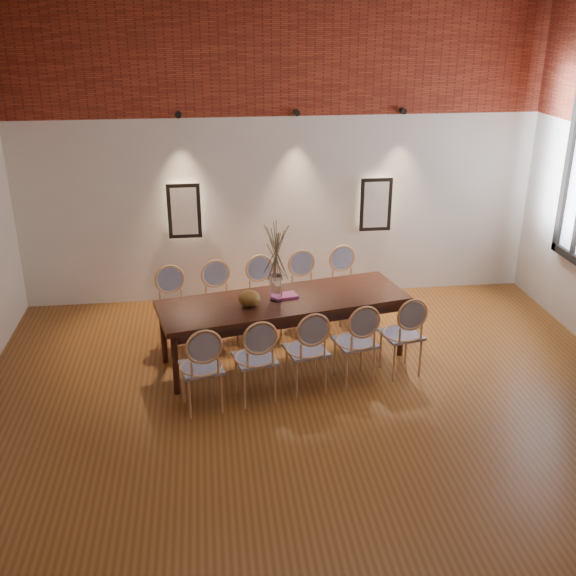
{
  "coord_description": "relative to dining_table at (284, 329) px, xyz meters",
  "views": [
    {
      "loc": [
        -1.01,
        -5.32,
        3.75
      ],
      "look_at": [
        -0.19,
        1.19,
        1.05
      ],
      "focal_mm": 42.0,
      "sensor_mm": 36.0,
      "label": 1
    }
  ],
  "objects": [
    {
      "name": "chair_near_c",
      "position": [
        0.15,
        -0.71,
        0.09
      ],
      "size": [
        0.52,
        0.52,
        0.94
      ],
      "primitive_type": null,
      "rotation": [
        0.0,
        0.0,
        0.21
      ],
      "color": "tan",
      "rests_on": "floor"
    },
    {
      "name": "spot_fixture_mid",
      "position": [
        0.39,
        1.83,
        2.17
      ],
      "size": [
        0.08,
        0.1,
        0.08
      ],
      "primitive_type": "cylinder",
      "rotation": [
        1.57,
        0.0,
        0.0
      ],
      "color": "black",
      "rests_on": "wall_back"
    },
    {
      "name": "niche_right",
      "position": [
        1.49,
        1.86,
        0.93
      ],
      "size": [
        0.36,
        0.06,
        0.66
      ],
      "primitive_type": "cube",
      "color": "#FFEAC6",
      "rests_on": "wall_back"
    },
    {
      "name": "wall_front",
      "position": [
        0.19,
        -5.14,
        1.62
      ],
      "size": [
        7.0,
        0.1,
        4.0
      ],
      "primitive_type": "cube",
      "color": "silver",
      "rests_on": "ground"
    },
    {
      "name": "dining_table",
      "position": [
        0.0,
        0.0,
        0.0
      ],
      "size": [
        2.93,
        1.47,
        0.75
      ],
      "primitive_type": "cube",
      "rotation": [
        0.0,
        0.0,
        0.21
      ],
      "color": "#36170E",
      "rests_on": "floor"
    },
    {
      "name": "niche_left",
      "position": [
        -1.11,
        1.86,
        0.93
      ],
      "size": [
        0.36,
        0.06,
        0.66
      ],
      "primitive_type": "cube",
      "color": "#FFEAC6",
      "rests_on": "wall_back"
    },
    {
      "name": "chair_near_b",
      "position": [
        -0.39,
        -0.83,
        0.09
      ],
      "size": [
        0.52,
        0.52,
        0.94
      ],
      "primitive_type": null,
      "rotation": [
        0.0,
        0.0,
        0.21
      ],
      "color": "tan",
      "rests_on": "floor"
    },
    {
      "name": "chair_near_d",
      "position": [
        0.7,
        -0.6,
        0.09
      ],
      "size": [
        0.52,
        0.52,
        0.94
      ],
      "primitive_type": null,
      "rotation": [
        0.0,
        0.0,
        0.21
      ],
      "color": "tan",
      "rests_on": "floor"
    },
    {
      "name": "dried_branches",
      "position": [
        -0.08,
        -0.02,
        0.98
      ],
      "size": [
        0.5,
        0.5,
        0.7
      ],
      "primitive_type": null,
      "color": "brown",
      "rests_on": "vase"
    },
    {
      "name": "vase",
      "position": [
        -0.08,
        -0.02,
        0.53
      ],
      "size": [
        0.14,
        0.14,
        0.3
      ],
      "primitive_type": "cylinder",
      "color": "silver",
      "rests_on": "dining_table"
    },
    {
      "name": "spot_fixture_left",
      "position": [
        -1.11,
        1.83,
        2.17
      ],
      "size": [
        0.08,
        0.1,
        0.08
      ],
      "primitive_type": "cylinder",
      "rotation": [
        1.57,
        0.0,
        0.0
      ],
      "color": "black",
      "rests_on": "wall_back"
    },
    {
      "name": "chair_far_e",
      "position": [
        0.94,
        0.95,
        0.09
      ],
      "size": [
        0.52,
        0.52,
        0.94
      ],
      "primitive_type": null,
      "rotation": [
        0.0,
        0.0,
        3.35
      ],
      "color": "tan",
      "rests_on": "floor"
    },
    {
      "name": "spot_fixture_right",
      "position": [
        1.79,
        1.83,
        2.17
      ],
      "size": [
        0.08,
        0.1,
        0.08
      ],
      "primitive_type": "cylinder",
      "rotation": [
        1.57,
        0.0,
        0.0
      ],
      "color": "black",
      "rests_on": "wall_back"
    },
    {
      "name": "chair_near_e",
      "position": [
        1.25,
        -0.48,
        0.09
      ],
      "size": [
        0.52,
        0.52,
        0.94
      ],
      "primitive_type": null,
      "rotation": [
        0.0,
        0.0,
        0.21
      ],
      "color": "tan",
      "rests_on": "floor"
    },
    {
      "name": "chair_far_b",
      "position": [
        -0.7,
        0.6,
        0.09
      ],
      "size": [
        0.52,
        0.52,
        0.94
      ],
      "primitive_type": null,
      "rotation": [
        0.0,
        0.0,
        3.35
      ],
      "color": "tan",
      "rests_on": "floor"
    },
    {
      "name": "book",
      "position": [
        0.03,
        0.06,
        0.39
      ],
      "size": [
        0.29,
        0.23,
        0.03
      ],
      "primitive_type": "cube",
      "rotation": [
        0.0,
        0.0,
        0.21
      ],
      "color": "#993074",
      "rests_on": "dining_table"
    },
    {
      "name": "bowl",
      "position": [
        -0.39,
        -0.14,
        0.46
      ],
      "size": [
        0.24,
        0.24,
        0.18
      ],
      "primitive_type": "ellipsoid",
      "color": "brown",
      "rests_on": "dining_table"
    },
    {
      "name": "brick_band_back",
      "position": [
        0.19,
        1.89,
        2.88
      ],
      "size": [
        7.0,
        0.02,
        1.5
      ],
      "primitive_type": "cube",
      "color": "maroon",
      "rests_on": "ground"
    },
    {
      "name": "chair_far_c",
      "position": [
        -0.15,
        0.71,
        0.09
      ],
      "size": [
        0.52,
        0.52,
        0.94
      ],
      "primitive_type": null,
      "rotation": [
        0.0,
        0.0,
        3.35
      ],
      "color": "tan",
      "rests_on": "floor"
    },
    {
      "name": "floor",
      "position": [
        0.19,
        -1.59,
        -0.39
      ],
      "size": [
        7.0,
        7.0,
        0.02
      ],
      "primitive_type": "cube",
      "color": "brown",
      "rests_on": "ground"
    },
    {
      "name": "wall_back",
      "position": [
        0.19,
        1.96,
        1.62
      ],
      "size": [
        7.0,
        0.1,
        4.0
      ],
      "primitive_type": "cube",
      "color": "silver",
      "rests_on": "ground"
    },
    {
      "name": "chair_far_d",
      "position": [
        0.39,
        0.83,
        0.09
      ],
      "size": [
        0.52,
        0.52,
        0.94
      ],
      "primitive_type": null,
      "rotation": [
        0.0,
        0.0,
        3.35
      ],
      "color": "tan",
      "rests_on": "floor"
    },
    {
      "name": "chair_near_a",
      "position": [
        -0.94,
        -0.95,
        0.09
      ],
      "size": [
        0.52,
        0.52,
        0.94
      ],
      "primitive_type": null,
      "rotation": [
        0.0,
        0.0,
        0.21
      ],
      "color": "tan",
      "rests_on": "floor"
    },
    {
      "name": "brick_band_front",
      "position": [
        0.19,
        -5.07,
        2.88
      ],
      "size": [
        7.0,
        0.02,
        1.5
      ],
      "primitive_type": "cube",
      "color": "maroon",
      "rests_on": "ground"
    },
    {
      "name": "chair_far_a",
      "position": [
        -1.25,
        0.48,
        0.09
      ],
      "size": [
        0.52,
        0.52,
        0.94
      ],
      "primitive_type": null,
      "rotation": [
        0.0,
        0.0,
        3.35
      ],
      "color": "tan",
      "rests_on": "floor"
    }
  ]
}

